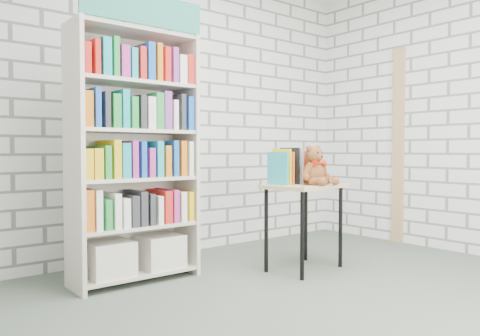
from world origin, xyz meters
TOP-DOWN VIEW (x-y plane):
  - ground at (0.00, 0.00)m, footprint 4.50×4.50m
  - room_shell at (0.00, 0.00)m, footprint 4.52×4.02m
  - bookshelf at (-0.69, 1.36)m, footprint 0.95×0.37m
  - display_table at (0.57, 0.78)m, footprint 0.72×0.55m
  - table_books at (0.56, 0.88)m, footprint 0.49×0.27m
  - teddy_bear at (0.60, 0.68)m, footprint 0.30×0.28m
  - door_trim at (2.23, 0.95)m, footprint 0.05×0.12m

SIDE VIEW (x-z plane):
  - ground at x=0.00m, z-range 0.00..0.00m
  - display_table at x=0.57m, z-range 0.26..0.98m
  - teddy_bear at x=0.60m, z-range 0.68..1.01m
  - table_books at x=0.56m, z-range 0.72..0.99m
  - bookshelf at x=-0.69m, z-range -0.09..2.04m
  - door_trim at x=2.23m, z-range 0.00..2.10m
  - room_shell at x=0.00m, z-range 0.38..3.19m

